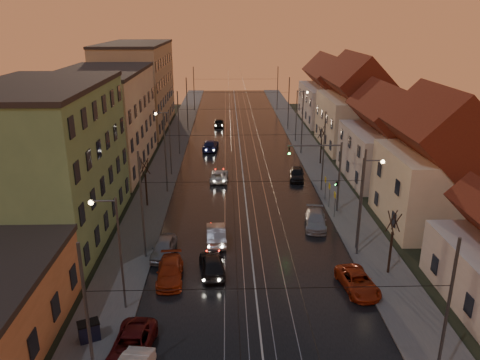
{
  "coord_description": "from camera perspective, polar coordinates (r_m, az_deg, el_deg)",
  "views": [
    {
      "loc": [
        -1.94,
        -24.85,
        18.45
      ],
      "look_at": [
        -0.69,
        18.34,
        3.37
      ],
      "focal_mm": 35.0,
      "sensor_mm": 36.0,
      "label": 1
    }
  ],
  "objects": [
    {
      "name": "driving_car_4",
      "position": [
        83.79,
        -2.58,
        7.01
      ],
      "size": [
        1.74,
        4.27,
        1.45
      ],
      "primitive_type": "imported",
      "rotation": [
        0.0,
        0.0,
        3.15
      ],
      "color": "black",
      "rests_on": "ground"
    },
    {
      "name": "catenary_pole_r_3",
      "position": [
        66.2,
        7.6,
        6.9
      ],
      "size": [
        0.16,
        0.16,
        9.0
      ],
      "primitive_type": "cylinder",
      "color": "#595B60",
      "rests_on": "ground"
    },
    {
      "name": "dumpster",
      "position": [
        30.71,
        -17.92,
        -17.15
      ],
      "size": [
        1.42,
        1.22,
        1.1
      ],
      "primitive_type": "cube",
      "rotation": [
        0.0,
        0.0,
        0.42
      ],
      "color": "black",
      "rests_on": "sidewalk_left"
    },
    {
      "name": "house_right_4",
      "position": [
        88.93,
        10.83,
        10.23
      ],
      "size": [
        9.18,
        16.32,
        10.0
      ],
      "color": "beige",
      "rests_on": "ground"
    },
    {
      "name": "catenary_pole_r_0",
      "position": [
        25.71,
        23.78,
        -15.48
      ],
      "size": [
        0.16,
        0.16,
        9.0
      ],
      "primitive_type": "cylinder",
      "color": "#595B60",
      "rests_on": "ground"
    },
    {
      "name": "catenary_pole_r_1",
      "position": [
        38.1,
        14.54,
        -2.89
      ],
      "size": [
        0.16,
        0.16,
        9.0
      ],
      "primitive_type": "cylinder",
      "color": "#595B60",
      "rests_on": "ground"
    },
    {
      "name": "catenary_pole_l_0",
      "position": [
        24.38,
        -17.97,
        -16.75
      ],
      "size": [
        0.16,
        0.16,
        9.0
      ],
      "primitive_type": "cylinder",
      "color": "#595B60",
      "rests_on": "ground"
    },
    {
      "name": "tram_rail_1",
      "position": [
        67.42,
        -0.6,
        3.4
      ],
      "size": [
        0.06,
        120.0,
        0.03
      ],
      "primitive_type": "cube",
      "color": "gray",
      "rests_on": "road"
    },
    {
      "name": "tram_rail_3",
      "position": [
        67.54,
        1.92,
        3.42
      ],
      "size": [
        0.06,
        120.0,
        0.03
      ],
      "primitive_type": "cube",
      "color": "gray",
      "rests_on": "road"
    },
    {
      "name": "street_lamp_0",
      "position": [
        30.93,
        -15.01,
        -7.49
      ],
      "size": [
        1.75,
        0.32,
        8.0
      ],
      "color": "#595B60",
      "rests_on": "ground"
    },
    {
      "name": "catenary_pole_r_4",
      "position": [
        80.77,
        5.94,
        9.19
      ],
      "size": [
        0.16,
        0.16,
        9.0
      ],
      "primitive_type": "cylinder",
      "color": "#595B60",
      "rests_on": "ground"
    },
    {
      "name": "parked_left_1",
      "position": [
        29.12,
        -13.05,
        -19.01
      ],
      "size": [
        2.51,
        4.9,
        1.32
      ],
      "primitive_type": "imported",
      "rotation": [
        0.0,
        0.0,
        -0.07
      ],
      "color": "#4D0D0E",
      "rests_on": "ground"
    },
    {
      "name": "apartment_left_2",
      "position": [
        62.13,
        -16.25,
        6.91
      ],
      "size": [
        10.0,
        20.0,
        12.0
      ],
      "primitive_type": "cube",
      "color": "beige",
      "rests_on": "ground"
    },
    {
      "name": "tram_rail_0",
      "position": [
        67.41,
        -1.82,
        3.39
      ],
      "size": [
        0.06,
        120.0,
        0.03
      ],
      "primitive_type": "cube",
      "color": "gray",
      "rests_on": "road"
    },
    {
      "name": "catenary_pole_l_1",
      "position": [
        37.21,
        -11.86,
        -3.22
      ],
      "size": [
        0.16,
        0.16,
        9.0
      ],
      "primitive_type": "cylinder",
      "color": "#595B60",
      "rests_on": "ground"
    },
    {
      "name": "catenary_pole_l_5",
      "position": [
        98.08,
        -5.64,
        10.97
      ],
      "size": [
        0.16,
        0.16,
        9.0
      ],
      "primitive_type": "cylinder",
      "color": "#595B60",
      "rests_on": "ground"
    },
    {
      "name": "tram_rail_2",
      "position": [
        67.46,
        0.71,
        3.41
      ],
      "size": [
        0.06,
        120.0,
        0.03
      ],
      "primitive_type": "cube",
      "color": "gray",
      "rests_on": "road"
    },
    {
      "name": "traffic_light_mast",
      "position": [
        46.11,
        10.87,
        1.4
      ],
      "size": [
        5.3,
        0.32,
        7.2
      ],
      "color": "#595B60",
      "rests_on": "ground"
    },
    {
      "name": "street_lamp_2",
      "position": [
        56.96,
        -8.87,
        5.23
      ],
      "size": [
        1.75,
        0.32,
        8.0
      ],
      "color": "#595B60",
      "rests_on": "ground"
    },
    {
      "name": "road",
      "position": [
        67.45,
        0.05,
        3.38
      ],
      "size": [
        16.0,
        120.0,
        0.04
      ],
      "primitive_type": "cube",
      "color": "black",
      "rests_on": "ground"
    },
    {
      "name": "house_right_1",
      "position": [
        46.0,
        22.74,
        1.28
      ],
      "size": [
        8.67,
        10.2,
        10.8
      ],
      "color": "beige",
      "rests_on": "ground"
    },
    {
      "name": "catenary_pole_l_3",
      "position": [
        65.7,
        -7.49,
        6.81
      ],
      "size": [
        0.16,
        0.16,
        9.0
      ],
      "primitive_type": "cylinder",
      "color": "#595B60",
      "rests_on": "ground"
    },
    {
      "name": "catenary_pole_l_4",
      "position": [
        80.35,
        -6.47,
        9.12
      ],
      "size": [
        0.16,
        0.16,
        9.0
      ],
      "primitive_type": "cylinder",
      "color": "#595B60",
      "rests_on": "ground"
    },
    {
      "name": "parked_right_2",
      "position": [
        56.33,
        6.94,
        0.74
      ],
      "size": [
        2.24,
        4.41,
        1.44
      ],
      "primitive_type": "imported",
      "rotation": [
        0.0,
        0.0,
        -0.13
      ],
      "color": "black",
      "rests_on": "ground"
    },
    {
      "name": "driving_car_2",
      "position": [
        55.63,
        -2.56,
        0.51
      ],
      "size": [
        2.21,
        4.48,
        1.22
      ],
      "primitive_type": "imported",
      "rotation": [
        0.0,
        0.0,
        3.1
      ],
      "color": "beige",
      "rests_on": "ground"
    },
    {
      "name": "apartment_left_3",
      "position": [
        85.07,
        -12.41,
        11.07
      ],
      "size": [
        10.0,
        24.0,
        14.0
      ],
      "primitive_type": "cube",
      "color": "tan",
      "rests_on": "ground"
    },
    {
      "name": "catenary_pole_l_2",
      "position": [
        51.24,
        -9.08,
        3.19
      ],
      "size": [
        0.16,
        0.16,
        9.0
      ],
      "primitive_type": "cylinder",
      "color": "#595B60",
      "rests_on": "ground"
    },
    {
      "name": "sidewalk_right",
      "position": [
        68.45,
        8.47,
        3.45
      ],
      "size": [
        4.0,
        120.0,
        0.15
      ],
      "primitive_type": "cube",
      "color": "#4C4C4C",
      "rests_on": "ground"
    },
    {
      "name": "apartment_left_1",
      "position": [
        43.52,
        -22.54,
        1.8
      ],
      "size": [
        10.0,
        18.0,
        13.0
      ],
      "primitive_type": "cube",
      "color": "#64925C",
      "rests_on": "ground"
    },
    {
      "name": "house_right_2",
      "position": [
        57.81,
        17.58,
        4.51
      ],
      "size": [
        9.18,
        12.24,
        9.2
      ],
      "color": "beige",
      "rests_on": "ground"
    },
    {
      "name": "house_right_3",
      "position": [
        71.57,
        13.87,
        8.51
      ],
      "size": [
        9.18,
        14.28,
        11.5
      ],
      "color": "beige",
      "rests_on": "ground"
    },
    {
      "name": "street_lamp_3",
      "position": [
        72.98,
        7.15,
        8.38
      ],
      "size": [
        1.75,
        0.32,
        8.0
      ],
      "color": "#595B60",
      "rests_on": "ground"
    },
    {
      "name": "catenary_pole_r_2",
      "position": [
        51.89,
        10.14,
        3.33
      ],
      "size": [
        0.16,
        0.16,
        9.0
      ],
      "primitive_type": "cylinder",
      "color": "#595B60",
      "rests_on": "ground"
    },
    {
      "name": "parked_left_2",
      "position": [
        35.58,
        -8.53,
        -10.98
      ],
      "size": [
        2.13,
        4.73,
        1.34
      ],
      "primitive_type": "imported",
      "rotation": [
        0.0,
        0.0,
        0.05
      ],
      "color": "#A52F10",
      "rests_on": "ground"
    },
    {
      "name": "bare_tree_0",
      "position": [
        48.32,
        -11.4,
        -0.45
      ],
      "size": [
        1.09,
        1.09,
        5.11
      ],
      "color": "black",
      "rests_on": "ground"
    },
    {
      "name": "parked_right_1",
      "position": [
        44.02,
        9.2,
        -4.84
      ],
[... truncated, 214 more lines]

